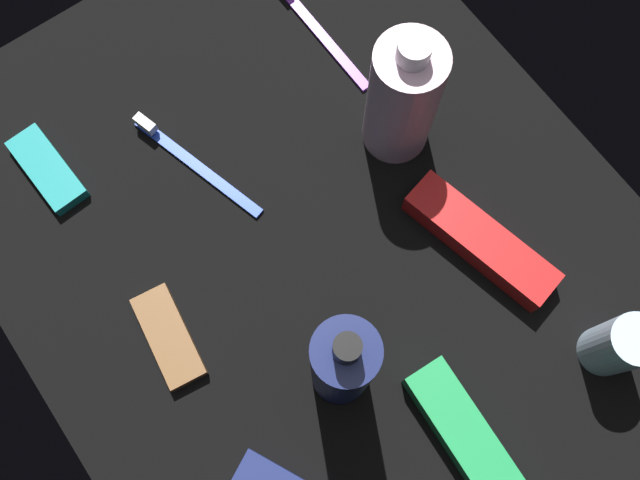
{
  "coord_description": "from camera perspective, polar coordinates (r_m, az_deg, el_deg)",
  "views": [
    {
      "loc": [
        -16.7,
        12.04,
        71.76
      ],
      "look_at": [
        0.0,
        0.0,
        3.0
      ],
      "focal_mm": 38.93,
      "sensor_mm": 36.0,
      "label": 1
    }
  ],
  "objects": [
    {
      "name": "deodorant_stick",
      "position": [
        0.74,
        23.34,
        -7.97
      ],
      "size": [
        5.07,
        5.07,
        8.83
      ],
      "primitive_type": "cylinder",
      "color": "silver",
      "rests_on": "ground_plane"
    },
    {
      "name": "snack_bar_teal",
      "position": [
        0.83,
        -21.5,
        5.44
      ],
      "size": [
        10.61,
        4.57,
        1.5
      ],
      "primitive_type": "cube",
      "rotation": [
        0.0,
        0.0,
        0.06
      ],
      "color": "teal",
      "rests_on": "ground_plane"
    },
    {
      "name": "toothbrush_blue",
      "position": [
        0.79,
        -10.67,
        6.5
      ],
      "size": [
        17.64,
        6.07,
        2.1
      ],
      "color": "blue",
      "rests_on": "ground_plane"
    },
    {
      "name": "ground_plane",
      "position": [
        0.75,
        0.0,
        -0.79
      ],
      "size": [
        84.0,
        64.0,
        1.2
      ],
      "primitive_type": "cube",
      "color": "black"
    },
    {
      "name": "toothpaste_box_green",
      "position": [
        0.72,
        12.63,
        -16.07
      ],
      "size": [
        17.85,
        5.52,
        3.2
      ],
      "primitive_type": "cube",
      "rotation": [
        0.0,
        0.0,
        -0.06
      ],
      "color": "green",
      "rests_on": "ground_plane"
    },
    {
      "name": "snack_bar_brown",
      "position": [
        0.73,
        -12.32,
        -7.78
      ],
      "size": [
        10.86,
        5.43,
        1.5
      ],
      "primitive_type": "cube",
      "rotation": [
        0.0,
        0.0,
        -0.14
      ],
      "color": "brown",
      "rests_on": "ground_plane"
    },
    {
      "name": "lotion_bottle",
      "position": [
        0.62,
        1.87,
        -10.23
      ],
      "size": [
        5.72,
        5.72,
        21.79
      ],
      "color": "#151E4E",
      "rests_on": "ground_plane"
    },
    {
      "name": "bodywash_bottle",
      "position": [
        0.73,
        6.81,
        11.46
      ],
      "size": [
        7.36,
        7.36,
        18.21
      ],
      "color": "silver",
      "rests_on": "ground_plane"
    },
    {
      "name": "toothbrush_purple",
      "position": [
        0.86,
        -0.43,
        17.22
      ],
      "size": [
        18.01,
        1.44,
        2.1
      ],
      "color": "purple",
      "rests_on": "ground_plane"
    },
    {
      "name": "toothpaste_box_red",
      "position": [
        0.75,
        13.04,
        -0.06
      ],
      "size": [
        18.14,
        8.2,
        3.2
      ],
      "primitive_type": "cube",
      "rotation": [
        0.0,
        0.0,
        0.22
      ],
      "color": "red",
      "rests_on": "ground_plane"
    }
  ]
}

